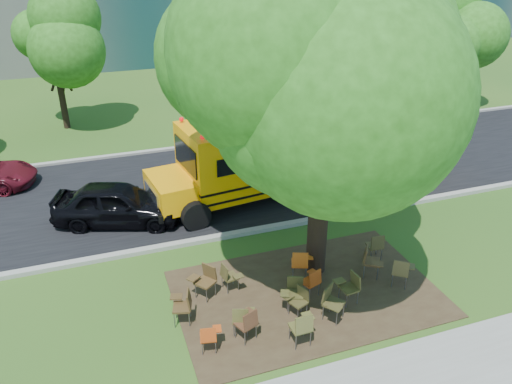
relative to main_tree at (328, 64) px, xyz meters
name	(u,v)px	position (x,y,z in m)	size (l,w,h in m)	color
ground	(266,290)	(-1.69, -0.43, -5.96)	(160.00, 160.00, 0.00)	#254F18
dirt_patch	(307,293)	(-0.69, -0.93, -5.95)	(7.00, 4.50, 0.03)	#382819
asphalt_road	(204,185)	(-1.69, 6.57, -5.94)	(80.00, 8.00, 0.04)	black
kerb_near	(234,234)	(-1.69, 2.57, -5.89)	(80.00, 0.25, 0.14)	gray
kerb_far	(183,148)	(-1.69, 10.67, -5.89)	(80.00, 0.25, 0.14)	gray
bg_tree_2	(53,44)	(-6.69, 15.57, -1.75)	(4.80, 4.80, 6.62)	black
bg_tree_3	(318,19)	(6.31, 13.57, -0.93)	(5.60, 5.60, 7.84)	black
bg_tree_4	(457,28)	(14.31, 12.57, -1.62)	(5.00, 5.00, 6.85)	black
main_tree	(328,64)	(0.00, 0.00, 0.00)	(7.16, 7.16, 9.55)	black
school_bus	(319,142)	(2.61, 5.35, -4.24)	(12.40, 4.18, 2.98)	#FFA108
chair_0	(209,336)	(-3.71, -2.15, -5.47)	(0.58, 0.46, 0.79)	#B94213
chair_1	(242,317)	(-2.83, -1.83, -5.44)	(0.66, 0.52, 0.84)	#4F4C22
chair_2	(248,321)	(-2.75, -2.07, -5.40)	(0.62, 0.71, 0.91)	#502F1C
chair_3	(294,290)	(-1.26, -1.33, -5.40)	(0.73, 0.58, 0.91)	#413E1C
chair_4	(303,325)	(-1.60, -2.65, -5.37)	(0.62, 0.56, 0.96)	brown
chair_5	(332,300)	(-0.55, -2.07, -5.36)	(0.65, 0.82, 0.97)	#413B1C
chair_6	(350,285)	(0.23, -1.61, -5.41)	(0.58, 0.60, 0.90)	#49451F
chair_7	(402,270)	(1.86, -1.50, -5.40)	(0.78, 0.62, 0.91)	brown
chair_8	(184,303)	(-4.04, -0.94, -5.38)	(0.56, 0.72, 0.93)	#4C361B
chair_9	(206,278)	(-3.29, -0.13, -5.37)	(0.81, 0.64, 0.96)	#51391C
chair_10	(229,275)	(-2.64, -0.11, -5.44)	(0.57, 0.56, 0.84)	#4C4321
chair_11	(312,280)	(-0.61, -1.07, -5.42)	(0.60, 0.66, 0.87)	#B14412
chair_12	(370,259)	(1.30, -0.80, -5.37)	(0.64, 0.81, 0.96)	#51391D
chair_13	(376,244)	(1.93, -0.11, -5.42)	(0.62, 0.52, 0.88)	#483F1F
chair_14	(301,261)	(-0.58, -0.25, -5.38)	(0.76, 0.60, 0.95)	#D85F17
chair_15	(299,298)	(-1.24, -1.63, -5.45)	(0.64, 0.56, 0.82)	#413B1C
black_car	(118,204)	(-5.09, 4.70, -5.24)	(1.71, 4.24, 1.44)	black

